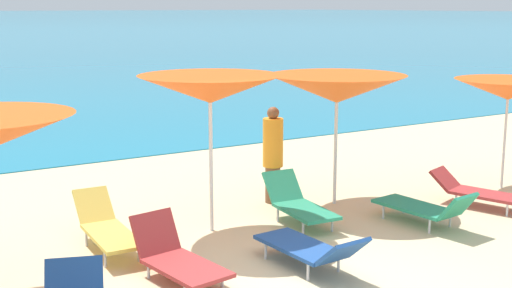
# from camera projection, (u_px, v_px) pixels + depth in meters

# --- Properties ---
(ground_plane) EXTENTS (50.00, 100.00, 0.30)m
(ground_plane) POSITION_uv_depth(u_px,v_px,m) (57.00, 151.00, 16.51)
(ground_plane) COLOR beige
(umbrella_2) EXTENTS (2.27, 2.27, 2.32)m
(umbrella_2) POSITION_uv_depth(u_px,v_px,m) (210.00, 89.00, 9.78)
(umbrella_2) COLOR silver
(umbrella_2) RESTS_ON ground_plane
(umbrella_3) EXTENTS (2.43, 2.43, 2.18)m
(umbrella_3) POSITION_uv_depth(u_px,v_px,m) (337.00, 89.00, 11.21)
(umbrella_3) COLOR silver
(umbrella_3) RESTS_ON ground_plane
(umbrella_4) EXTENTS (1.95, 1.95, 2.00)m
(umbrella_4) POSITION_uv_depth(u_px,v_px,m) (508.00, 90.00, 12.23)
(umbrella_4) COLOR silver
(umbrella_4) RESTS_ON ground_plane
(lounge_chair_0) EXTENTS (0.74, 1.64, 0.64)m
(lounge_chair_0) POSITION_uv_depth(u_px,v_px,m) (425.00, 207.00, 10.38)
(lounge_chair_0) COLOR #268C66
(lounge_chair_0) RESTS_ON ground_plane
(lounge_chair_1) EXTENTS (0.59, 1.74, 0.68)m
(lounge_chair_1) POSITION_uv_depth(u_px,v_px,m) (106.00, 227.00, 9.38)
(lounge_chair_1) COLOR #D8BF4C
(lounge_chair_1) RESTS_ON ground_plane
(lounge_chair_2) EXTENTS (0.69, 1.52, 0.69)m
(lounge_chair_2) POSITION_uv_depth(u_px,v_px,m) (298.00, 203.00, 10.48)
(lounge_chair_2) COLOR #268C66
(lounge_chair_2) RESTS_ON ground_plane
(lounge_chair_4) EXTENTS (0.68, 1.69, 0.61)m
(lounge_chair_4) POSITION_uv_depth(u_px,v_px,m) (311.00, 248.00, 8.63)
(lounge_chair_4) COLOR #1E478C
(lounge_chair_4) RESTS_ON ground_plane
(lounge_chair_7) EXTENTS (1.01, 1.66, 0.55)m
(lounge_chair_7) POSITION_uv_depth(u_px,v_px,m) (477.00, 191.00, 11.36)
(lounge_chair_7) COLOR #A53333
(lounge_chair_7) RESTS_ON ground_plane
(lounge_chair_8) EXTENTS (0.82, 1.48, 0.72)m
(lounge_chair_8) POSITION_uv_depth(u_px,v_px,m) (176.00, 257.00, 8.36)
(lounge_chair_8) COLOR #A53333
(lounge_chair_8) RESTS_ON ground_plane
(beachgoer_1) EXTENTS (0.34, 0.34, 1.64)m
(beachgoer_1) POSITION_uv_depth(u_px,v_px,m) (273.00, 153.00, 11.50)
(beachgoer_1) COLOR brown
(beachgoer_1) RESTS_ON ground_plane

